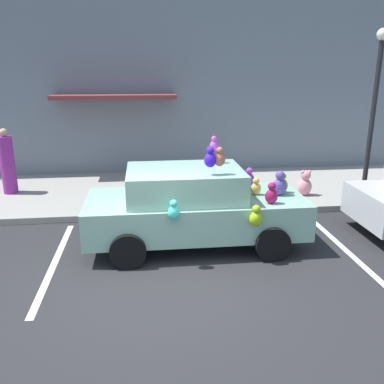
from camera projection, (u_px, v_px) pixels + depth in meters
The scene contains 9 objects.
ground_plane at pixel (157, 284), 6.71m from camera, with size 60.00×60.00×0.00m, color #262628.
sidewalk at pixel (151, 191), 11.44m from camera, with size 24.00×4.00×0.15m, color gray.
storefront_building at pixel (146, 73), 12.56m from camera, with size 24.00×1.25×6.40m.
parking_stripe_front at pixel (343, 248), 8.07m from camera, with size 0.12×3.60×0.01m, color silver.
parking_stripe_rear at pixel (55, 262), 7.46m from camera, with size 0.12×3.60×0.01m, color silver.
plush_covered_car at pixel (194, 206), 8.01m from camera, with size 4.19×2.04×2.09m.
teddy_bear_on_sidewalk at pixel (305, 184), 10.77m from camera, with size 0.36×0.30×0.68m.
street_lamp_post at pixel (375, 99), 9.86m from camera, with size 0.28×0.28×4.09m.
pedestrian_near_shopfront at pixel (8, 164), 10.83m from camera, with size 0.37×0.37×1.73m.
Camera 1 is at (-0.13, -6.00, 3.40)m, focal length 38.58 mm.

